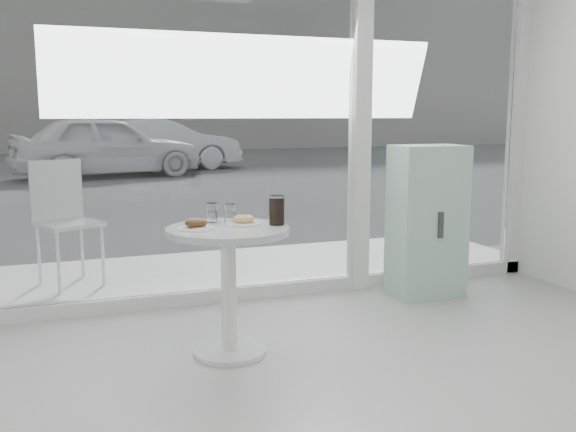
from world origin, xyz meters
name	(u,v)px	position (x,y,z in m)	size (l,w,h in m)	color
storefront	(262,75)	(0.07, 3.00, 1.71)	(5.00, 0.14, 3.00)	silver
main_table	(228,264)	(-0.50, 1.90, 0.55)	(0.72, 0.72, 0.77)	white
patio_deck	(228,271)	(0.00, 3.80, 0.03)	(5.60, 1.60, 0.05)	silver
street	(108,168)	(0.00, 16.00, 0.00)	(40.00, 24.00, 0.00)	#3E3E3E
far_building	(83,47)	(0.00, 25.00, 4.00)	(40.00, 2.00, 8.00)	gray
mint_cabinet	(427,221)	(1.30, 2.60, 0.59)	(0.56, 0.40, 1.19)	#93BCA9
patio_chair	(64,214)	(-1.36, 3.78, 0.62)	(0.57, 0.57, 1.01)	white
car_white	(107,146)	(-0.21, 13.54, 0.71)	(1.68, 4.18, 1.42)	silver
car_silver	(162,144)	(1.30, 15.17, 0.66)	(1.39, 4.00, 1.32)	#ACAFB4
plate_fritter	(197,225)	(-0.68, 1.89, 0.80)	(0.21, 0.21, 0.07)	white
plate_donut	(243,221)	(-0.39, 1.96, 0.79)	(0.22, 0.22, 0.05)	white
water_tumbler_a	(212,214)	(-0.55, 2.11, 0.82)	(0.07, 0.07, 0.12)	white
water_tumbler_b	(230,214)	(-0.44, 2.07, 0.82)	(0.07, 0.07, 0.11)	white
cola_glass	(277,211)	(-0.20, 1.89, 0.85)	(0.09, 0.09, 0.17)	white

